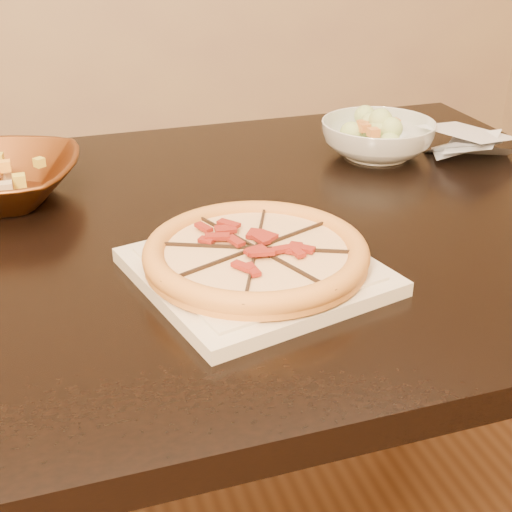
# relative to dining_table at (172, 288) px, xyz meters

# --- Properties ---
(dining_table) EXTENTS (1.44, 0.94, 0.75)m
(dining_table) POSITION_rel_dining_table_xyz_m (0.00, 0.00, 0.00)
(dining_table) COLOR black
(dining_table) RESTS_ON floor
(plate) EXTENTS (0.32, 0.32, 0.02)m
(plate) POSITION_rel_dining_table_xyz_m (0.07, -0.18, 0.11)
(plate) COLOR beige
(plate) RESTS_ON dining_table
(pizza) EXTENTS (0.27, 0.27, 0.03)m
(pizza) POSITION_rel_dining_table_xyz_m (0.07, -0.18, 0.13)
(pizza) COLOR #DF8844
(pizza) RESTS_ON plate
(salad_bowl) EXTENTS (0.24, 0.24, 0.06)m
(salad_bowl) POSITION_rel_dining_table_xyz_m (0.41, 0.19, 0.13)
(salad_bowl) COLOR silver
(salad_bowl) RESTS_ON dining_table
(salad) EXTENTS (0.08, 0.10, 0.04)m
(salad) POSITION_rel_dining_table_xyz_m (0.41, 0.19, 0.18)
(salad) COLOR #CCEC85
(salad) RESTS_ON salad_bowl
(cling_film) EXTENTS (0.17, 0.14, 0.05)m
(cling_film) POSITION_rel_dining_table_xyz_m (0.55, 0.12, 0.12)
(cling_film) COLOR white
(cling_film) RESTS_ON dining_table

